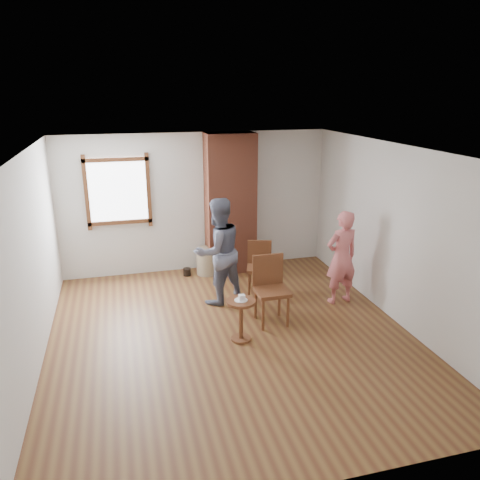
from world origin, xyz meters
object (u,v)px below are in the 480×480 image
at_px(person_pink, 342,257).
at_px(man, 218,251).
at_px(dining_chair_left, 259,264).
at_px(dining_chair_right, 270,285).
at_px(stoneware_crock, 207,261).
at_px(side_table, 241,313).

bearing_deg(person_pink, man, -23.23).
xyz_separation_m(dining_chair_left, dining_chair_right, (-0.16, -1.08, 0.07)).
xyz_separation_m(stoneware_crock, side_table, (-0.01, -2.54, 0.15)).
xyz_separation_m(stoneware_crock, man, (-0.04, -1.24, 0.62)).
xyz_separation_m(stoneware_crock, dining_chair_right, (0.56, -2.08, 0.31)).
distance_m(dining_chair_right, man, 1.08).
relative_size(dining_chair_right, person_pink, 0.66).
height_order(stoneware_crock, side_table, side_table).
relative_size(stoneware_crock, side_table, 0.84).
bearing_deg(dining_chair_right, person_pink, 14.27).
bearing_deg(side_table, dining_chair_right, 38.84).
height_order(man, person_pink, man).
distance_m(stoneware_crock, side_table, 2.54).
xyz_separation_m(stoneware_crock, dining_chair_left, (0.72, -1.00, 0.24)).
bearing_deg(dining_chair_left, side_table, -97.33).
height_order(stoneware_crock, dining_chair_left, dining_chair_left).
bearing_deg(dining_chair_right, side_table, -140.96).
bearing_deg(person_pink, stoneware_crock, -51.46).
distance_m(dining_chair_left, dining_chair_right, 1.10).
relative_size(man, person_pink, 1.13).
bearing_deg(stoneware_crock, person_pink, -43.22).
bearing_deg(dining_chair_right, dining_chair_left, 81.60).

